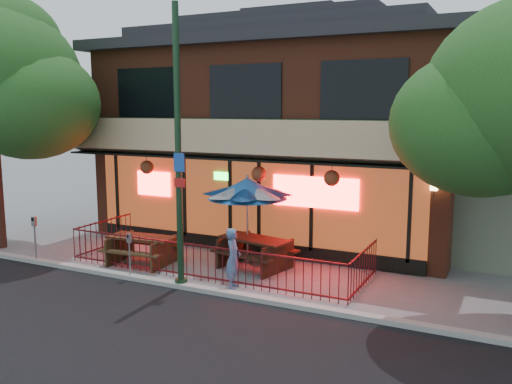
# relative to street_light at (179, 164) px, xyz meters

# --- Properties ---
(ground) EXTENTS (80.00, 80.00, 0.00)m
(ground) POSITION_rel_street_light_xyz_m (-0.00, 0.40, -3.15)
(ground) COLOR gray
(ground) RESTS_ON ground
(curb) EXTENTS (80.00, 0.25, 0.12)m
(curb) POSITION_rel_street_light_xyz_m (-0.00, -0.10, -3.09)
(curb) COLOR #999993
(curb) RESTS_ON ground
(restaurant_building) EXTENTS (12.96, 9.49, 8.05)m
(restaurant_building) POSITION_rel_street_light_xyz_m (-0.00, 7.51, 0.98)
(restaurant_building) COLOR brown
(restaurant_building) RESTS_ON ground
(patio_fence) EXTENTS (8.44, 2.62, 1.00)m
(patio_fence) POSITION_rel_street_light_xyz_m (-0.00, 0.91, -2.52)
(patio_fence) COLOR #4B1014
(patio_fence) RESTS_ON ground
(street_light) EXTENTS (0.43, 0.32, 7.00)m
(street_light) POSITION_rel_street_light_xyz_m (0.00, 0.00, 0.00)
(street_light) COLOR #17331D
(street_light) RESTS_ON ground
(picnic_table_left) EXTENTS (2.06, 1.65, 0.83)m
(picnic_table_left) POSITION_rel_street_light_xyz_m (-2.16, 1.19, -2.60)
(picnic_table_left) COLOR #3F2B17
(picnic_table_left) RESTS_ON ground
(picnic_table_right) EXTENTS (2.32, 1.95, 0.87)m
(picnic_table_right) POSITION_rel_street_light_xyz_m (0.98, 2.28, -2.57)
(picnic_table_right) COLOR black
(picnic_table_right) RESTS_ON ground
(patio_umbrella) EXTENTS (2.29, 2.29, 2.62)m
(patio_umbrella) POSITION_rel_street_light_xyz_m (0.60, 2.56, -0.92)
(patio_umbrella) COLOR gray
(patio_umbrella) RESTS_ON ground
(pedestrian) EXTENTS (0.51, 0.64, 1.54)m
(pedestrian) POSITION_rel_street_light_xyz_m (1.24, 0.50, -2.38)
(pedestrian) COLOR #4E6D9C
(pedestrian) RESTS_ON ground
(parking_meter_near) EXTENTS (0.14, 0.13, 1.24)m
(parking_meter_near) POSITION_rel_street_light_xyz_m (-1.57, -0.08, -2.31)
(parking_meter_near) COLOR gray
(parking_meter_near) RESTS_ON ground
(parking_meter_far) EXTENTS (0.14, 0.13, 1.39)m
(parking_meter_far) POSITION_rel_street_light_xyz_m (-5.04, -0.08, -2.21)
(parking_meter_far) COLOR gray
(parking_meter_far) RESTS_ON ground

